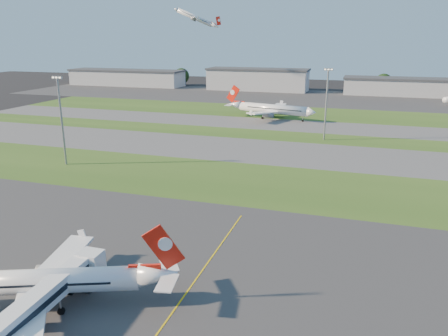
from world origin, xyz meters
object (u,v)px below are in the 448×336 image
at_px(airliner_taxiing, 272,109).
at_px(light_mast_west, 61,115).
at_px(light_mast_centre, 326,100).
at_px(airliner_parked, 43,282).
at_px(jet_bridge, 29,308).

distance_m(airliner_taxiing, light_mast_west, 102.84).
distance_m(light_mast_west, light_mast_centre, 89.64).
xyz_separation_m(airliner_parked, airliner_taxiing, (0.97, 153.99, 0.84)).
xyz_separation_m(airliner_parked, light_mast_centre, (27.80, 117.22, 11.12)).
distance_m(jet_bridge, light_mast_west, 81.73).
bearing_deg(airliner_taxiing, airliner_parked, 102.01).
bearing_deg(light_mast_centre, airliner_parked, -103.34).
relative_size(airliner_taxiing, light_mast_west, 1.58).
height_order(airliner_taxiing, light_mast_centre, light_mast_centre).
bearing_deg(light_mast_west, airliner_taxiing, 65.04).
relative_size(airliner_parked, airliner_taxiing, 0.78).
xyz_separation_m(light_mast_west, light_mast_centre, (70.00, 56.00, 0.00)).
distance_m(jet_bridge, light_mast_centre, 126.17).
relative_size(jet_bridge, light_mast_centre, 1.04).
bearing_deg(airliner_taxiing, jet_bridge, 103.09).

